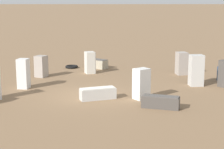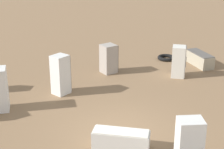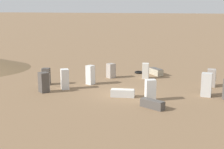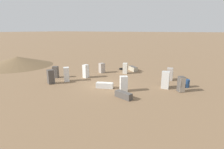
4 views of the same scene
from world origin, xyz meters
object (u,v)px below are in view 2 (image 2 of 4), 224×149
discarded_fridge_7 (179,62)px  discarded_fridge_8 (121,139)px  discarded_fridge_6 (189,144)px  discarded_fridge_3 (109,59)px  discarded_fridge_12 (61,75)px  scrap_tire (166,58)px  discarded_fridge_1 (200,59)px

discarded_fridge_7 → discarded_fridge_8: discarded_fridge_7 is taller
discarded_fridge_6 → discarded_fridge_8: discarded_fridge_6 is taller
discarded_fridge_3 → discarded_fridge_7: bearing=45.5°
discarded_fridge_3 → discarded_fridge_8: bearing=-31.0°
discarded_fridge_6 → discarded_fridge_8: (-0.03, 2.29, -0.51)m
discarded_fridge_12 → scrap_tire: discarded_fridge_12 is taller
discarded_fridge_8 → discarded_fridge_12: 5.18m
scrap_tire → discarded_fridge_6: bearing=-154.1°
discarded_fridge_1 → discarded_fridge_7: bearing=-150.3°
discarded_fridge_7 → discarded_fridge_8: (-7.15, -0.71, -0.47)m
discarded_fridge_1 → discarded_fridge_8: bearing=-138.3°
discarded_fridge_6 → scrap_tire: discarded_fridge_6 is taller
discarded_fridge_8 → scrap_tire: bearing=-5.7°
discarded_fridge_3 → discarded_fridge_12: discarded_fridge_12 is taller
discarded_fridge_3 → scrap_tire: (3.40, -1.74, -0.63)m
discarded_fridge_7 → discarded_fridge_12: bearing=-58.5°
discarded_fridge_1 → scrap_tire: 1.93m
discarded_fridge_8 → scrap_tire: 9.61m
discarded_fridge_7 → discarded_fridge_3: bearing=-88.8°
discarded_fridge_6 → discarded_fridge_7: discarded_fridge_6 is taller
discarded_fridge_6 → discarded_fridge_1: bearing=70.9°
discarded_fridge_8 → discarded_fridge_1: bearing=-17.1°
discarded_fridge_7 → scrap_tire: bearing=-164.3°
discarded_fridge_6 → discarded_fridge_12: size_ratio=0.93×
discarded_fridge_3 → discarded_fridge_8: (-5.94, -3.98, -0.42)m
discarded_fridge_12 → scrap_tire: size_ratio=1.81×
discarded_fridge_3 → discarded_fridge_12: size_ratio=0.82×
scrap_tire → discarded_fridge_7: bearing=-145.2°
discarded_fridge_3 → discarded_fridge_6: 8.62m
scrap_tire → discarded_fridge_8: bearing=-166.5°
discarded_fridge_1 → discarded_fridge_3: (-3.40, 3.65, 0.39)m
discarded_fridge_3 → scrap_tire: size_ratio=1.49×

